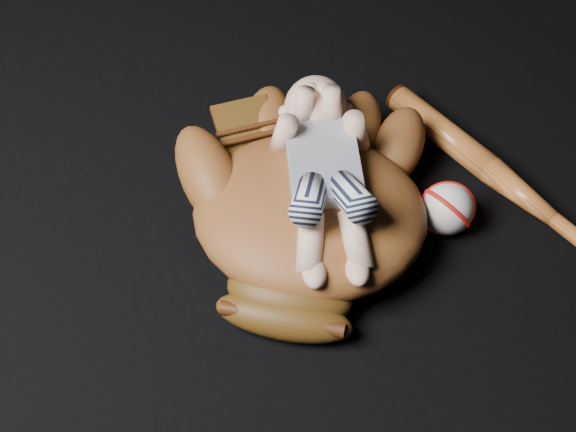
{
  "coord_description": "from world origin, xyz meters",
  "views": [
    {
      "loc": [
        0.03,
        -0.91,
        1.0
      ],
      "look_at": [
        -0.04,
        -0.11,
        0.08
      ],
      "focal_mm": 55.0,
      "sensor_mm": 36.0,
      "label": 1
    }
  ],
  "objects": [
    {
      "name": "baseball_bat",
      "position": [
        0.28,
        0.04,
        0.02
      ],
      "size": [
        0.36,
        0.39,
        0.05
      ],
      "primitive_type": null,
      "rotation": [
        0.0,
        0.0,
        0.74
      ],
      "color": "#AC5621",
      "rests_on": "ground"
    },
    {
      "name": "newborn_baby",
      "position": [
        0.01,
        -0.07,
        0.13
      ],
      "size": [
        0.22,
        0.37,
        0.14
      ],
      "primitive_type": null,
      "rotation": [
        0.0,
        0.0,
        0.16
      ],
      "color": "#DDAC8E",
      "rests_on": "baseball_glove"
    },
    {
      "name": "baseball",
      "position": [
        0.19,
        -0.04,
        0.04
      ],
      "size": [
        0.1,
        0.1,
        0.08
      ],
      "primitive_type": "sphere",
      "rotation": [
        0.0,
        0.0,
        -0.41
      ],
      "color": "silver",
      "rests_on": "ground"
    },
    {
      "name": "baseball_glove",
      "position": [
        -0.01,
        -0.08,
        0.07
      ],
      "size": [
        0.48,
        0.53,
        0.15
      ],
      "primitive_type": null,
      "rotation": [
        0.0,
        0.0,
        -0.15
      ],
      "color": "brown",
      "rests_on": "ground"
    }
  ]
}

